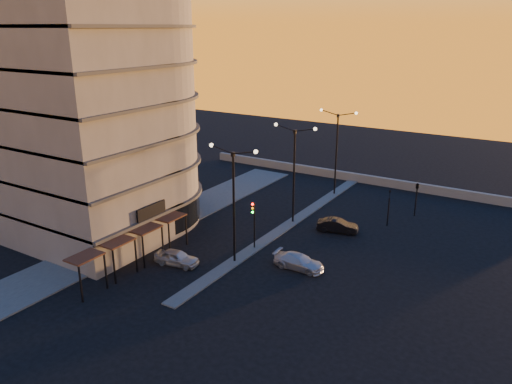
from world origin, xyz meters
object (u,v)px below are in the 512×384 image
object	(u,v)px
streetlamp_mid	(294,167)
traffic_light_main	(254,217)
car_hatchback	(177,258)
car_wagon	(299,262)
car_sedan	(337,226)

from	to	relation	value
streetlamp_mid	traffic_light_main	distance (m)	7.62
traffic_light_main	streetlamp_mid	bearing A→B (deg)	90.00
car_hatchback	car_wagon	distance (m)	9.63
car_hatchback	car_sedan	size ratio (longest dim) A/B	0.97
traffic_light_main	car_wagon	size ratio (longest dim) A/B	1.05
traffic_light_main	car_wagon	world-z (taller)	traffic_light_main
streetlamp_mid	car_hatchback	size ratio (longest dim) A/B	2.63
streetlamp_mid	car_sedan	world-z (taller)	streetlamp_mid
streetlamp_mid	car_sedan	distance (m)	6.75
traffic_light_main	car_hatchback	world-z (taller)	traffic_light_main
traffic_light_main	car_sedan	xyz separation A→B (m)	(4.56, 7.24, -2.28)
car_hatchback	traffic_light_main	bearing A→B (deg)	-41.84
car_wagon	traffic_light_main	bearing A→B (deg)	74.99
streetlamp_mid	car_wagon	size ratio (longest dim) A/B	2.35
car_sedan	traffic_light_main	bearing A→B (deg)	132.89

